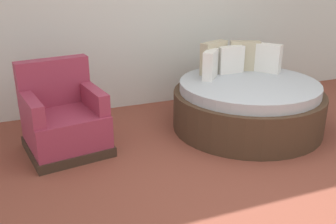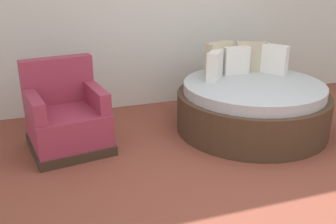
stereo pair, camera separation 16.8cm
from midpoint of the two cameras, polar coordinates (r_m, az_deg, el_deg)
ground_plane at (r=3.57m, az=14.31°, el=-11.63°), size 8.00×8.00×0.02m
round_daybed at (r=4.73m, az=13.19°, el=1.05°), size 1.78×1.78×0.98m
red_armchair at (r=4.24m, az=-13.66°, el=-0.95°), size 0.92×0.92×0.94m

